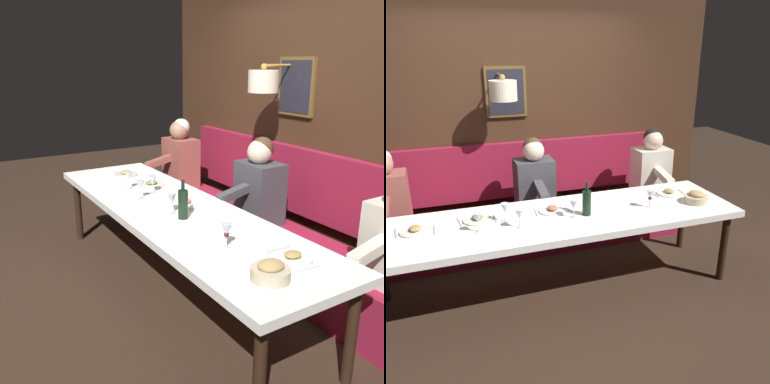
{
  "view_description": "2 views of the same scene",
  "coord_description": "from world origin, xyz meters",
  "views": [
    {
      "loc": [
        -1.59,
        -2.89,
        1.89
      ],
      "look_at": [
        0.05,
        -0.2,
        0.92
      ],
      "focal_mm": 40.37,
      "sensor_mm": 36.0,
      "label": 1
    },
    {
      "loc": [
        -3.11,
        0.92,
        2.17
      ],
      "look_at": [
        0.05,
        -0.2,
        0.92
      ],
      "focal_mm": 38.01,
      "sensor_mm": 36.0,
      "label": 2
    }
  ],
  "objects": [
    {
      "name": "ground_plane",
      "position": [
        0.0,
        0.0,
        0.0
      ],
      "size": [
        12.0,
        12.0,
        0.0
      ],
      "primitive_type": "plane",
      "color": "#332319"
    },
    {
      "name": "dining_table",
      "position": [
        0.0,
        0.0,
        0.68
      ],
      "size": [
        0.9,
        3.22,
        0.74
      ],
      "color": "white",
      "rests_on": "ground_plane"
    },
    {
      "name": "banquette_bench",
      "position": [
        0.89,
        0.0,
        0.23
      ],
      "size": [
        0.52,
        3.42,
        0.45
      ],
      "primitive_type": "cube",
      "color": "maroon",
      "rests_on": "ground_plane"
    },
    {
      "name": "back_wall_panel",
      "position": [
        1.46,
        0.0,
        1.36
      ],
      "size": [
        0.59,
        4.62,
        2.9
      ],
      "color": "#422819",
      "rests_on": "ground_plane"
    },
    {
      "name": "diner_near",
      "position": [
        0.88,
        0.0,
        0.82
      ],
      "size": [
        0.6,
        0.4,
        0.79
      ],
      "color": "#3D3D42",
      "rests_on": "banquette_bench"
    },
    {
      "name": "diner_middle",
      "position": [
        0.88,
        1.44,
        0.82
      ],
      "size": [
        0.6,
        0.4,
        0.79
      ],
      "color": "#934C42",
      "rests_on": "banquette_bench"
    },
    {
      "name": "place_setting_0",
      "position": [
        0.07,
        1.17,
        0.75
      ],
      "size": [
        0.24,
        0.32,
        0.05
      ],
      "color": "silver",
      "rests_on": "dining_table"
    },
    {
      "name": "place_setting_1",
      "position": [
        0.11,
        0.02,
        0.75
      ],
      "size": [
        0.24,
        0.32,
        0.05
      ],
      "color": "white",
      "rests_on": "dining_table"
    },
    {
      "name": "place_setting_2",
      "position": [
        0.13,
        0.68,
        0.75
      ],
      "size": [
        0.24,
        0.32,
        0.05
      ],
      "color": "silver",
      "rests_on": "dining_table"
    },
    {
      "name": "place_setting_3",
      "position": [
        0.15,
        -1.19,
        0.75
      ],
      "size": [
        0.24,
        0.32,
        0.05
      ],
      "color": "white",
      "rests_on": "dining_table"
    },
    {
      "name": "wine_glass_0",
      "position": [
        -0.09,
        -0.84,
        0.86
      ],
      "size": [
        0.07,
        0.07,
        0.16
      ],
      "color": "silver",
      "rests_on": "dining_table"
    },
    {
      "name": "wine_glass_1",
      "position": [
        -0.08,
        -0.11,
        0.86
      ],
      "size": [
        0.07,
        0.07,
        0.16
      ],
      "color": "silver",
      "rests_on": "dining_table"
    },
    {
      "name": "wine_glass_2",
      "position": [
        0.03,
        0.46,
        0.86
      ],
      "size": [
        0.07,
        0.07,
        0.16
      ],
      "color": "silver",
      "rests_on": "dining_table"
    },
    {
      "name": "wine_glass_3",
      "position": [
        -0.13,
        0.37,
        0.86
      ],
      "size": [
        0.07,
        0.07,
        0.16
      ],
      "color": "silver",
      "rests_on": "dining_table"
    },
    {
      "name": "wine_glass_4",
      "position": [
        -0.09,
        0.69,
        0.86
      ],
      "size": [
        0.07,
        0.07,
        0.16
      ],
      "color": "silver",
      "rests_on": "dining_table"
    },
    {
      "name": "wine_bottle",
      "position": [
        -0.06,
        -0.24,
        0.86
      ],
      "size": [
        0.08,
        0.08,
        0.3
      ],
      "color": "black",
      "rests_on": "dining_table"
    },
    {
      "name": "bread_bowl",
      "position": [
        -0.13,
        -1.31,
        0.79
      ],
      "size": [
        0.22,
        0.22,
        0.12
      ],
      "color": "beige",
      "rests_on": "dining_table"
    }
  ]
}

